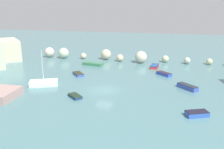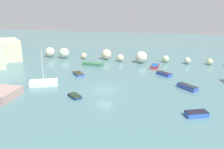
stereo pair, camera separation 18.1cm
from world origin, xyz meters
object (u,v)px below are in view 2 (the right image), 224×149
(moored_boat_1, at_px, (78,74))
(moored_boat_5, at_px, (75,96))
(moored_boat_4, at_px, (197,114))
(moored_boat_6, at_px, (155,66))
(moored_boat_3, at_px, (164,74))
(moored_boat_2, at_px, (93,64))
(moored_boat_0, at_px, (44,83))
(moored_boat_7, at_px, (187,87))

(moored_boat_1, xyz_separation_m, moored_boat_5, (3.63, -10.65, -0.01))
(moored_boat_4, bearing_deg, moored_boat_5, -30.51)
(moored_boat_4, height_order, moored_boat_6, moored_boat_4)
(moored_boat_3, bearing_deg, moored_boat_2, -155.65)
(moored_boat_3, height_order, moored_boat_5, moored_boat_3)
(moored_boat_3, bearing_deg, moored_boat_6, 151.22)
(moored_boat_2, distance_m, moored_boat_4, 28.43)
(moored_boat_0, distance_m, moored_boat_4, 23.64)
(moored_boat_5, bearing_deg, moored_boat_1, -30.72)
(moored_boat_0, distance_m, moored_boat_5, 7.85)
(moored_boat_2, bearing_deg, moored_boat_6, -164.40)
(moored_boat_0, distance_m, moored_boat_1, 7.60)
(moored_boat_6, distance_m, moored_boat_7, 13.60)
(moored_boat_4, bearing_deg, moored_boat_0, -37.39)
(moored_boat_0, relative_size, moored_boat_6, 1.61)
(moored_boat_1, xyz_separation_m, moored_boat_4, (19.64, -12.80, 0.07))
(moored_boat_4, distance_m, moored_boat_5, 16.15)
(moored_boat_3, height_order, moored_boat_7, moored_boat_7)
(moored_boat_0, xyz_separation_m, moored_boat_4, (22.88, -5.94, -0.14))
(moored_boat_3, distance_m, moored_boat_5, 18.47)
(moored_boat_2, relative_size, moored_boat_6, 1.32)
(moored_boat_4, bearing_deg, moored_boat_1, -55.95)
(moored_boat_3, xyz_separation_m, moored_boat_4, (4.21, -16.37, 0.02))
(moored_boat_6, bearing_deg, moored_boat_3, -155.48)
(moored_boat_4, distance_m, moored_boat_7, 9.51)
(moored_boat_2, relative_size, moored_boat_7, 1.47)
(moored_boat_1, height_order, moored_boat_6, moored_boat_6)
(moored_boat_1, relative_size, moored_boat_4, 1.07)
(moored_boat_3, bearing_deg, moored_boat_4, -35.05)
(moored_boat_2, distance_m, moored_boat_5, 18.93)
(moored_boat_4, relative_size, moored_boat_6, 0.81)
(moored_boat_1, distance_m, moored_boat_7, 19.43)
(moored_boat_0, distance_m, moored_boat_2, 15.24)
(moored_boat_2, distance_m, moored_boat_6, 13.18)
(moored_boat_5, bearing_deg, moored_boat_3, -89.24)
(moored_boat_0, height_order, moored_boat_5, moored_boat_0)
(moored_boat_1, relative_size, moored_boat_6, 0.86)
(moored_boat_0, bearing_deg, moored_boat_1, 41.69)
(moored_boat_7, bearing_deg, moored_boat_4, 137.65)
(moored_boat_0, relative_size, moored_boat_1, 1.87)
(moored_boat_4, xyz_separation_m, moored_boat_5, (-16.01, 2.15, -0.09))
(moored_boat_0, height_order, moored_boat_6, moored_boat_0)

